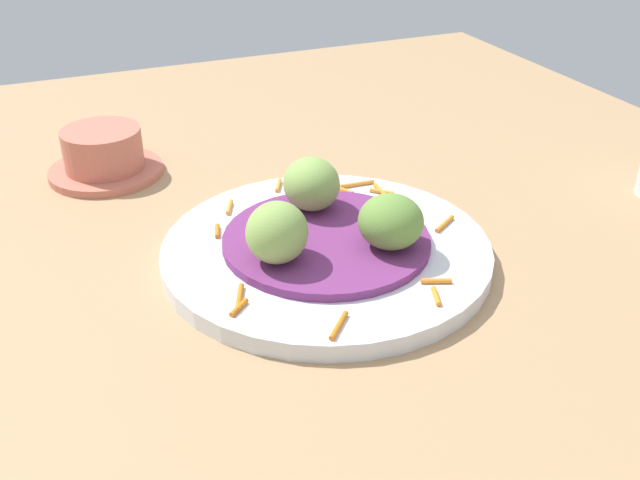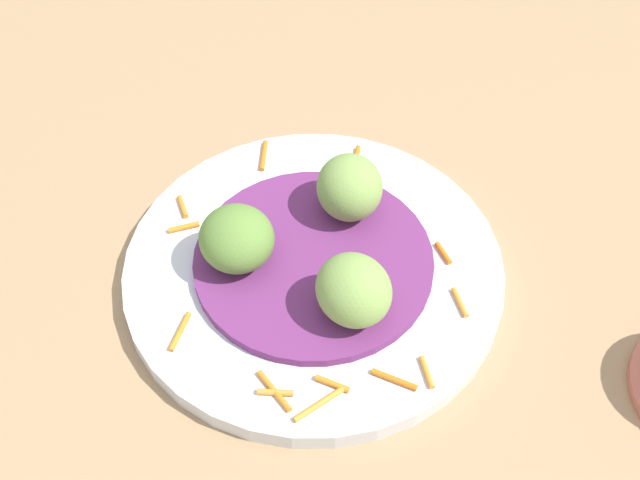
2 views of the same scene
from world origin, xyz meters
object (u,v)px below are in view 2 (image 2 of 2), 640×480
object	(u,v)px
guac_scoop_left	(350,187)
guac_scoop_right	(354,290)
guac_scoop_center	(237,239)
main_plate	(314,270)

from	to	relation	value
guac_scoop_left	guac_scoop_right	xyz separation A→B (cm)	(7.04, -5.75, -0.10)
guac_scoop_center	guac_scoop_right	xyz separation A→B (cm)	(8.50, 3.23, 0.14)
guac_scoop_right	guac_scoop_center	bearing A→B (deg)	-159.23
main_plate	guac_scoop_center	xyz separation A→B (cm)	(-3.32, -4.07, 3.62)
main_plate	guac_scoop_left	bearing A→B (deg)	110.77
main_plate	guac_scoop_right	bearing A→B (deg)	-9.23
guac_scoop_center	guac_scoop_right	bearing A→B (deg)	20.77
guac_scoop_right	main_plate	bearing A→B (deg)	170.77
guac_scoop_left	guac_scoop_right	distance (cm)	9.09
main_plate	guac_scoop_right	distance (cm)	6.46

